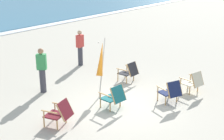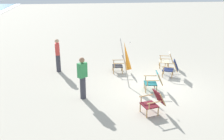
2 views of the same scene
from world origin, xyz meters
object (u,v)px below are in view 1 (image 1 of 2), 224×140
beach_chair_front_right (193,82)px  beach_chair_far_center (129,71)px  person_by_waterline (42,70)px  beach_chair_front_left (60,112)px  beach_chair_back_left (114,96)px  person_near_chairs (80,47)px  umbrella_furled_orange (101,60)px  beach_chair_mid_center (171,91)px

beach_chair_front_right → beach_chair_far_center: bearing=98.4°
person_by_waterline → beach_chair_front_left: bearing=-122.8°
person_by_waterline → beach_chair_back_left: bearing=-83.6°
beach_chair_front_left → person_near_chairs: (4.76, 3.40, 0.41)m
person_near_chairs → umbrella_furled_orange: bearing=-127.3°
beach_chair_front_right → person_near_chairs: (0.19, 5.49, 0.41)m
beach_chair_back_left → beach_chair_far_center: beach_chair_far_center is taller
beach_chair_mid_center → umbrella_furled_orange: size_ratio=0.44×
umbrella_furled_orange → person_near_chairs: size_ratio=1.22×
person_near_chairs → beach_chair_front_right: bearing=-91.9°
beach_chair_front_right → umbrella_furled_orange: bearing=129.0°
beach_chair_far_center → person_near_chairs: person_near_chairs is taller
beach_chair_front_left → person_by_waterline: size_ratio=0.52×
beach_chair_mid_center → person_near_chairs: size_ratio=0.54×
beach_chair_front_right → beach_chair_back_left: (-2.75, 1.51, -0.00)m
person_near_chairs → person_by_waterline: same height
beach_chair_far_center → person_near_chairs: size_ratio=0.50×
beach_chair_mid_center → beach_chair_front_left: size_ratio=1.04×
beach_chair_mid_center → beach_chair_back_left: beach_chair_mid_center is taller
beach_chair_back_left → person_by_waterline: (-0.33, 2.90, 0.41)m
person_near_chairs → person_by_waterline: 3.44m
beach_chair_front_right → person_by_waterline: bearing=124.9°
beach_chair_back_left → person_near_chairs: size_ratio=0.49×
umbrella_furled_orange → beach_chair_front_left: bearing=-169.8°
beach_chair_back_left → beach_chair_front_left: beach_chair_back_left is taller
beach_chair_mid_center → beach_chair_front_left: 3.76m
beach_chair_far_center → person_by_waterline: person_by_waterline is taller
beach_chair_mid_center → beach_chair_far_center: 2.41m
person_near_chairs → beach_chair_mid_center: bearing=-105.8°
beach_chair_mid_center → person_by_waterline: bearing=113.2°
umbrella_furled_orange → person_by_waterline: bearing=118.7°
beach_chair_far_center → person_by_waterline: 3.36m
person_near_chairs → person_by_waterline: size_ratio=1.00×
beach_chair_back_left → beach_chair_front_left: bearing=162.3°
person_near_chairs → beach_chair_front_left: bearing=-144.5°
beach_chair_front_right → umbrella_furled_orange: size_ratio=0.41×
beach_chair_back_left → person_near_chairs: bearing=53.6°
beach_chair_back_left → person_near_chairs: 4.96m
beach_chair_front_right → beach_chair_far_center: size_ratio=1.02×
beach_chair_back_left → person_by_waterline: bearing=96.4°
beach_chair_mid_center → beach_chair_back_left: bearing=139.1°
beach_chair_back_left → umbrella_furled_orange: size_ratio=0.40×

